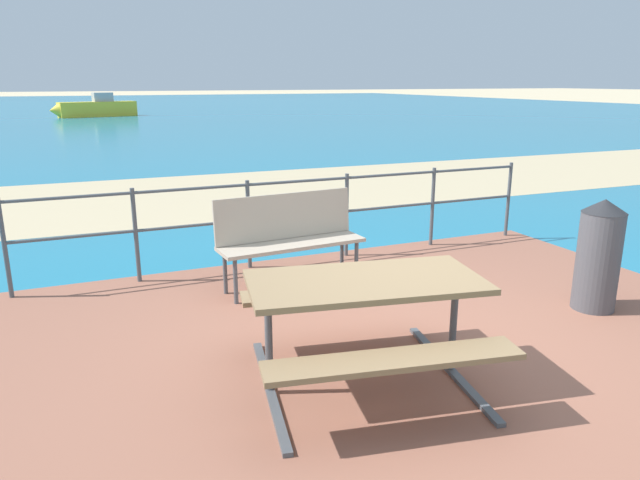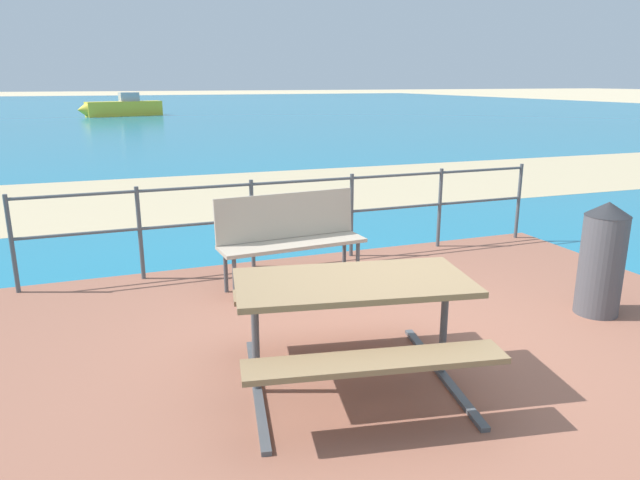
% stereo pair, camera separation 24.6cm
% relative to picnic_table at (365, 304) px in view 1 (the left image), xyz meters
% --- Properties ---
extents(ground_plane, '(240.00, 240.00, 0.00)m').
position_rel_picnic_table_xyz_m(ground_plane, '(0.60, 0.34, -0.63)').
color(ground_plane, beige).
extents(patio_paving, '(6.40, 5.20, 0.06)m').
position_rel_picnic_table_xyz_m(patio_paving, '(0.60, 0.34, -0.60)').
color(patio_paving, '#935B47').
rests_on(patio_paving, ground).
extents(sea_water, '(90.00, 90.00, 0.01)m').
position_rel_picnic_table_xyz_m(sea_water, '(0.60, 40.34, -0.63)').
color(sea_water, teal).
rests_on(sea_water, ground).
extents(beach_strip, '(54.08, 5.68, 0.01)m').
position_rel_picnic_table_xyz_m(beach_strip, '(0.60, 7.51, -0.63)').
color(beach_strip, tan).
rests_on(beach_strip, ground).
extents(picnic_table, '(1.76, 1.67, 0.75)m').
position_rel_picnic_table_xyz_m(picnic_table, '(0.00, 0.00, 0.00)').
color(picnic_table, '#8C704C').
rests_on(picnic_table, patio_paving).
extents(park_bench, '(1.48, 0.52, 0.92)m').
position_rel_picnic_table_xyz_m(park_bench, '(0.21, 2.05, -0.02)').
color(park_bench, tan).
rests_on(park_bench, patio_paving).
extents(railing_fence, '(5.94, 0.04, 0.97)m').
position_rel_picnic_table_xyz_m(railing_fence, '(0.60, 2.77, 0.04)').
color(railing_fence, '#4C5156').
rests_on(railing_fence, patio_paving).
extents(trash_bin, '(0.38, 0.38, 1.01)m').
position_rel_picnic_table_xyz_m(trash_bin, '(2.53, 0.39, -0.07)').
color(trash_bin, '#4C4C51').
rests_on(trash_bin, patio_paving).
extents(boat_near, '(4.89, 2.04, 1.36)m').
position_rel_picnic_table_xyz_m(boat_near, '(-0.15, 33.83, -0.15)').
color(boat_near, yellow).
rests_on(boat_near, sea_water).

